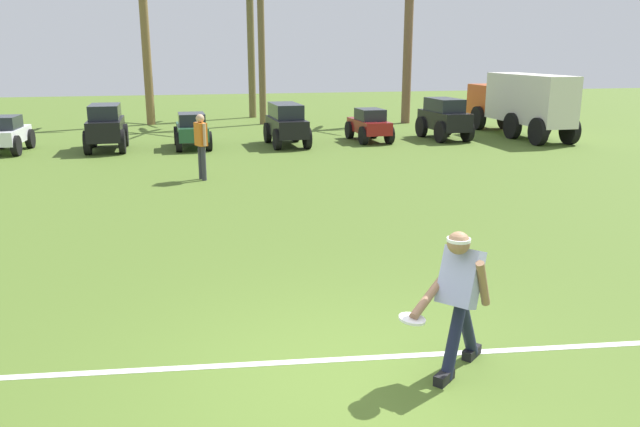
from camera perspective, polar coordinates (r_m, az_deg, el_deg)
The scene contains 16 objects.
ground_plane at distance 6.09m, azimuth 2.67°, elevation -14.84°, with size 80.00×80.00×0.00m, color #4D6825.
field_line_paint at distance 6.41m, azimuth 1.75°, elevation -13.18°, with size 21.51×0.10×0.01m, color white.
frisbee_thrower at distance 5.99m, azimuth 12.64°, elevation -7.22°, with size 1.00×0.65×1.43m.
frisbee_in_flight at distance 5.67m, azimuth 8.42°, elevation -9.51°, with size 0.32×0.32×0.05m.
teammate_near_sideline at distance 15.05m, azimuth -10.82°, elevation 6.57°, with size 0.31×0.48×1.56m.
parked_car_slot_b at distance 21.16m, azimuth -26.76°, elevation 6.53°, with size 1.17×2.24×1.10m.
parked_car_slot_c at distance 20.43m, azimuth -18.98°, elevation 7.56°, with size 1.20×2.37×1.40m.
parked_car_slot_d at distance 20.25m, azimuth -11.63°, elevation 7.49°, with size 1.15×2.23×1.10m.
parked_car_slot_e at distance 20.39m, azimuth -3.10°, elevation 8.26°, with size 1.23×2.43×1.34m.
parked_car_slot_f at distance 21.39m, azimuth 4.52°, elevation 8.11°, with size 1.15×2.23×1.10m.
parked_car_slot_g at distance 22.22m, azimuth 11.28°, elevation 8.59°, with size 1.26×2.39×1.40m.
box_truck at distance 23.67m, azimuth 17.86°, elevation 9.72°, with size 1.39×5.90×2.20m.
palm_tree_far_left at distance 27.09m, azimuth -15.75°, elevation 15.91°, with size 2.95×3.27×6.67m.
palm_tree_left_of_centre at distance 29.17m, azimuth -6.39°, elevation 16.38°, with size 3.07×2.80×6.75m.
palm_tree_right_of_centre at distance 26.37m, azimuth -5.42°, elevation 17.72°, with size 3.69×3.67×6.98m.
palm_tree_far_right at distance 26.95m, azimuth 8.09°, elevation 16.15°, with size 3.24×3.36×6.46m.
Camera 1 is at (-1.43, -5.11, 3.00)m, focal length 35.00 mm.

